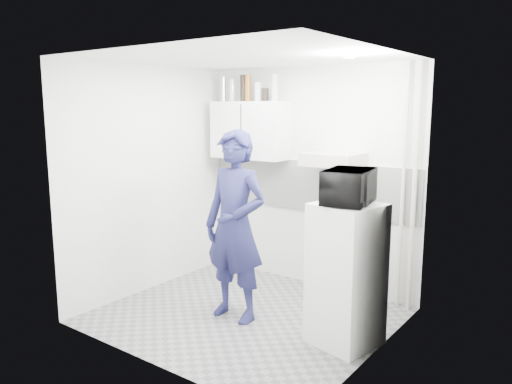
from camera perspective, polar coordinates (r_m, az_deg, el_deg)
The scene contains 24 objects.
floor at distance 5.34m, azimuth -1.23°, elevation -13.89°, with size 2.80×2.80×0.00m, color gray.
ceiling at distance 4.91m, azimuth -1.35°, elevation 15.12°, with size 2.80×2.80×0.00m, color white.
wall_back at distance 5.99m, azimuth 6.06°, elevation 1.64°, with size 2.80×2.80×0.00m, color white.
wall_left at distance 5.91m, azimuth -12.08°, elevation 1.37°, with size 2.60×2.60×0.00m, color white.
wall_right at distance 4.27m, azimuth 13.77°, elevation -1.91°, with size 2.60×2.60×0.00m, color white.
person at distance 4.99m, azimuth -2.40°, elevation -3.92°, with size 0.70×0.46×1.92m, color #1D1F49.
stove at distance 5.70m, azimuth 9.85°, elevation -8.35°, with size 0.48×0.48×0.76m, color beige.
fridge at distance 4.61m, azimuth 10.27°, elevation -9.28°, with size 0.54×0.54×1.30m, color white.
stove_top at distance 5.59m, azimuth 9.97°, elevation -4.48°, with size 0.46×0.46×0.03m, color black.
saucepan at distance 5.54m, azimuth 10.82°, elevation -3.88°, with size 0.21×0.21×0.11m, color silver.
microwave at distance 4.42m, azimuth 10.58°, elevation 0.61°, with size 0.37×0.55×0.30m, color black.
bottle_a at distance 6.46m, azimuth -3.76°, elevation 11.63°, with size 0.07×0.07×0.31m, color silver.
bottle_b at distance 6.37m, azimuth -2.76°, elevation 11.53°, with size 0.07×0.07×0.28m, color #B2B7BC.
bottle_c at distance 6.26m, azimuth -1.46°, elevation 11.76°, with size 0.08×0.08×0.32m, color black.
bottle_d at distance 6.22m, azimuth -0.93°, elevation 11.78°, with size 0.07×0.07×0.32m, color brown.
canister_a at distance 6.12m, azimuth 0.26°, elevation 11.38°, with size 0.09×0.09×0.23m, color #B2B7BC.
canister_b at distance 6.06m, azimuth 1.07°, elevation 11.06°, with size 0.08×0.08×0.15m, color black.
bottle_e at distance 5.98m, azimuth 2.18°, elevation 11.82°, with size 0.08×0.08×0.31m, color #B2B7BC.
upper_cabinet at distance 6.21m, azimuth -0.71°, elevation 7.08°, with size 1.00×0.35×0.70m, color white.
range_hood at distance 5.52m, azimuth 8.82°, elevation 3.71°, with size 0.60×0.50×0.14m, color beige.
backsplash at distance 5.99m, azimuth 5.97°, elevation 0.67°, with size 2.74×0.03×0.60m, color white.
pipe_a at distance 5.38m, azimuth 17.63°, elevation 0.30°, with size 0.05×0.05×2.60m, color beige.
pipe_b at distance 5.42m, azimuth 16.44°, elevation 0.43°, with size 0.04×0.04×2.60m, color beige.
ceiling_spot_fixture at distance 4.55m, azimuth 10.65°, elevation 15.00°, with size 0.10×0.10×0.02m, color white.
Camera 1 is at (2.99, -3.86, 2.15)m, focal length 35.00 mm.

